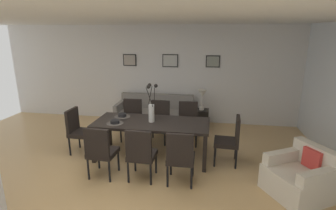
% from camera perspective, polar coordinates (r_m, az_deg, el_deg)
% --- Properties ---
extents(ground_plane, '(9.00, 9.00, 0.00)m').
position_cam_1_polar(ground_plane, '(4.59, -8.99, -16.01)').
color(ground_plane, tan).
extents(back_wall_panel, '(9.00, 0.10, 2.60)m').
position_cam_1_polar(back_wall_panel, '(7.15, -1.23, 6.78)').
color(back_wall_panel, silver).
rests_on(back_wall_panel, ground).
extents(ceiling_panel, '(9.00, 7.20, 0.08)m').
position_cam_1_polar(ceiling_panel, '(4.31, -8.79, 18.75)').
color(ceiling_panel, white).
extents(dining_table, '(2.20, 0.93, 0.74)m').
position_cam_1_polar(dining_table, '(5.03, -3.61, -4.42)').
color(dining_table, black).
rests_on(dining_table, ground).
extents(dining_chair_near_left, '(0.46, 0.46, 0.92)m').
position_cam_1_polar(dining_chair_near_left, '(4.53, -14.59, -9.47)').
color(dining_chair_near_left, black).
rests_on(dining_chair_near_left, ground).
extents(dining_chair_near_right, '(0.45, 0.45, 0.92)m').
position_cam_1_polar(dining_chair_near_right, '(6.04, -7.94, -2.71)').
color(dining_chair_near_right, black).
rests_on(dining_chair_near_right, ground).
extents(dining_chair_far_left, '(0.45, 0.45, 0.92)m').
position_cam_1_polar(dining_chair_far_left, '(4.33, -6.00, -10.24)').
color(dining_chair_far_left, black).
rests_on(dining_chair_far_left, ground).
extents(dining_chair_far_right, '(0.47, 0.47, 0.92)m').
position_cam_1_polar(dining_chair_far_right, '(5.87, -1.92, -3.11)').
color(dining_chair_far_right, black).
rests_on(dining_chair_far_right, ground).
extents(dining_chair_mid_left, '(0.45, 0.45, 0.92)m').
position_cam_1_polar(dining_chair_mid_left, '(4.20, 2.74, -10.98)').
color(dining_chair_mid_left, black).
rests_on(dining_chair_mid_left, ground).
extents(dining_chair_mid_right, '(0.47, 0.47, 0.92)m').
position_cam_1_polar(dining_chair_mid_right, '(5.78, 4.38, -3.46)').
color(dining_chair_mid_right, black).
rests_on(dining_chair_mid_right, ground).
extents(dining_chair_head_west, '(0.45, 0.45, 0.92)m').
position_cam_1_polar(dining_chair_head_west, '(5.60, -19.10, -4.92)').
color(dining_chair_head_west, black).
rests_on(dining_chair_head_west, ground).
extents(dining_chair_head_east, '(0.46, 0.46, 0.92)m').
position_cam_1_polar(dining_chair_head_east, '(4.97, 13.59, -7.07)').
color(dining_chair_head_east, black).
rests_on(dining_chair_head_east, ground).
extents(centerpiece_vase, '(0.21, 0.23, 0.73)m').
position_cam_1_polar(centerpiece_vase, '(4.92, -3.66, -0.57)').
color(centerpiece_vase, silver).
rests_on(centerpiece_vase, dining_table).
extents(placemat_near_left, '(0.32, 0.32, 0.01)m').
position_cam_1_polar(placemat_near_left, '(5.01, -11.56, -3.95)').
color(placemat_near_left, '#4C4742').
rests_on(placemat_near_left, dining_table).
extents(bowl_near_left, '(0.17, 0.17, 0.07)m').
position_cam_1_polar(bowl_near_left, '(5.00, -11.58, -3.55)').
color(bowl_near_left, black).
rests_on(bowl_near_left, dining_table).
extents(placemat_near_right, '(0.32, 0.32, 0.01)m').
position_cam_1_polar(placemat_near_right, '(5.38, -9.99, -2.51)').
color(placemat_near_right, '#4C4742').
rests_on(placemat_near_right, dining_table).
extents(bowl_near_right, '(0.17, 0.17, 0.07)m').
position_cam_1_polar(bowl_near_right, '(5.37, -10.01, -2.13)').
color(bowl_near_right, black).
rests_on(bowl_near_right, dining_table).
extents(sofa, '(1.96, 0.84, 0.80)m').
position_cam_1_polar(sofa, '(6.88, -2.86, -2.34)').
color(sofa, gray).
rests_on(sofa, ground).
extents(side_table, '(0.36, 0.36, 0.52)m').
position_cam_1_polar(side_table, '(6.67, 7.30, -3.19)').
color(side_table, black).
rests_on(side_table, ground).
extents(table_lamp, '(0.22, 0.22, 0.51)m').
position_cam_1_polar(table_lamp, '(6.50, 7.49, 2.10)').
color(table_lamp, beige).
rests_on(table_lamp, side_table).
extents(armchair, '(1.09, 1.09, 0.75)m').
position_cam_1_polar(armchair, '(4.53, 27.10, -13.93)').
color(armchair, beige).
rests_on(armchair, ground).
extents(framed_picture_left, '(0.37, 0.03, 0.31)m').
position_cam_1_polar(framed_picture_left, '(7.25, -8.40, 9.74)').
color(framed_picture_left, black).
extents(framed_picture_center, '(0.42, 0.03, 0.34)m').
position_cam_1_polar(framed_picture_center, '(6.99, 0.49, 9.69)').
color(framed_picture_center, black).
extents(framed_picture_right, '(0.36, 0.03, 0.31)m').
position_cam_1_polar(framed_picture_right, '(6.91, 9.82, 9.40)').
color(framed_picture_right, black).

